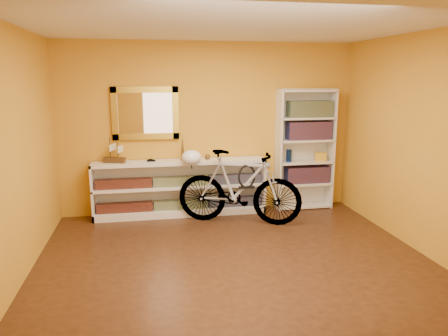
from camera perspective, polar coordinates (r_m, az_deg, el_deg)
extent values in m
cube|color=black|center=(4.97, 1.50, -12.53)|extent=(4.50, 4.00, 0.01)
cube|color=silver|center=(4.55, 1.69, 18.91)|extent=(4.50, 4.00, 0.01)
cube|color=#C6871D|center=(6.54, -2.09, 5.36)|extent=(4.50, 0.01, 2.60)
cube|color=#C6871D|center=(4.67, -26.59, 1.39)|extent=(0.01, 4.00, 2.60)
cube|color=#C6871D|center=(5.51, 25.23, 2.96)|extent=(0.01, 4.00, 2.60)
cube|color=olive|center=(6.40, -10.56, 7.27)|extent=(0.98, 0.06, 0.78)
cube|color=silver|center=(6.91, 5.42, -3.21)|extent=(0.09, 0.02, 0.09)
cube|color=black|center=(6.51, -5.81, -4.89)|extent=(2.50, 0.13, 0.14)
cube|color=navy|center=(6.42, -5.88, -1.78)|extent=(2.50, 0.13, 0.14)
imported|color=black|center=(6.35, -9.79, 0.88)|extent=(0.00, 0.00, 0.00)
cone|color=brown|center=(6.34, -5.61, 2.74)|extent=(0.07, 0.07, 0.39)
sphere|color=brown|center=(6.41, -2.23, 1.52)|extent=(0.08, 0.08, 0.08)
cube|color=maroon|center=(6.91, 11.12, -0.85)|extent=(0.70, 0.22, 0.26)
cube|color=maroon|center=(6.79, 11.36, 5.00)|extent=(0.70, 0.22, 0.28)
cube|color=#194657|center=(6.76, 11.48, 7.82)|extent=(0.70, 0.22, 0.25)
cylinder|color=navy|center=(6.72, 8.75, 1.65)|extent=(0.09, 0.09, 0.20)
cube|color=maroon|center=(6.70, 9.37, 7.63)|extent=(0.18, 0.18, 0.20)
cube|color=gold|center=(6.89, 12.88, 1.49)|extent=(0.21, 0.16, 0.14)
imported|color=silver|center=(6.04, 2.06, -2.60)|extent=(1.09, 1.87, 1.07)
ellipsoid|color=white|center=(6.08, -4.41, 1.43)|extent=(0.29, 0.27, 0.22)
torus|color=black|center=(5.98, 3.09, -1.15)|extent=(0.25, 0.03, 0.25)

